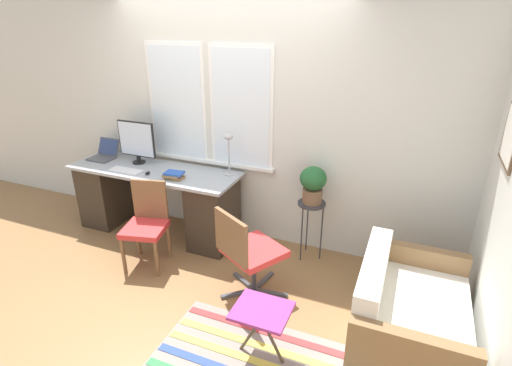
{
  "coord_description": "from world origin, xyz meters",
  "views": [
    {
      "loc": [
        1.84,
        -3.01,
        2.36
      ],
      "look_at": [
        0.53,
        0.15,
        0.88
      ],
      "focal_mm": 28.0,
      "sensor_mm": 36.0,
      "label": 1
    }
  ],
  "objects_px": {
    "monitor": "(137,141)",
    "mouse": "(148,173)",
    "book_stack": "(174,175)",
    "office_chair_swivel": "(248,251)",
    "keyboard": "(126,171)",
    "plant_stand": "(311,209)",
    "desk_chair_wooden": "(146,222)",
    "potted_plant": "(313,183)",
    "couch_loveseat": "(406,319)",
    "laptop": "(104,154)",
    "folding_stool": "(262,314)",
    "desk_lamp": "(229,145)"
  },
  "relations": [
    {
      "from": "monitor",
      "to": "mouse",
      "type": "distance_m",
      "value": 0.47
    },
    {
      "from": "desk_chair_wooden",
      "to": "potted_plant",
      "type": "height_order",
      "value": "potted_plant"
    },
    {
      "from": "laptop",
      "to": "office_chair_swivel",
      "type": "xyz_separation_m",
      "value": [
        2.15,
        -0.73,
        -0.36
      ]
    },
    {
      "from": "desk_lamp",
      "to": "book_stack",
      "type": "bearing_deg",
      "value": -146.51
    },
    {
      "from": "potted_plant",
      "to": "folding_stool",
      "type": "bearing_deg",
      "value": -88.66
    },
    {
      "from": "laptop",
      "to": "monitor",
      "type": "distance_m",
      "value": 0.52
    },
    {
      "from": "keyboard",
      "to": "plant_stand",
      "type": "relative_size",
      "value": 0.59
    },
    {
      "from": "office_chair_swivel",
      "to": "potted_plant",
      "type": "bearing_deg",
      "value": -83.04
    },
    {
      "from": "laptop",
      "to": "folding_stool",
      "type": "distance_m",
      "value": 2.89
    },
    {
      "from": "book_stack",
      "to": "office_chair_swivel",
      "type": "relative_size",
      "value": 0.25
    },
    {
      "from": "desk_lamp",
      "to": "folding_stool",
      "type": "relative_size",
      "value": 1.02
    },
    {
      "from": "couch_loveseat",
      "to": "keyboard",
      "type": "bearing_deg",
      "value": 78.8
    },
    {
      "from": "keyboard",
      "to": "plant_stand",
      "type": "xyz_separation_m",
      "value": [
        1.98,
        0.33,
        -0.23
      ]
    },
    {
      "from": "couch_loveseat",
      "to": "plant_stand",
      "type": "bearing_deg",
      "value": 47.08
    },
    {
      "from": "keyboard",
      "to": "desk_chair_wooden",
      "type": "bearing_deg",
      "value": -36.44
    },
    {
      "from": "monitor",
      "to": "mouse",
      "type": "xyz_separation_m",
      "value": [
        0.31,
        -0.26,
        -0.24
      ]
    },
    {
      "from": "keyboard",
      "to": "laptop",
      "type": "bearing_deg",
      "value": 153.99
    },
    {
      "from": "laptop",
      "to": "desk_lamp",
      "type": "relative_size",
      "value": 0.66
    },
    {
      "from": "laptop",
      "to": "monitor",
      "type": "bearing_deg",
      "value": 2.91
    },
    {
      "from": "monitor",
      "to": "mouse",
      "type": "height_order",
      "value": "monitor"
    },
    {
      "from": "laptop",
      "to": "book_stack",
      "type": "distance_m",
      "value": 1.13
    },
    {
      "from": "couch_loveseat",
      "to": "laptop",
      "type": "bearing_deg",
      "value": 76.45
    },
    {
      "from": "desk_lamp",
      "to": "desk_chair_wooden",
      "type": "xyz_separation_m",
      "value": [
        -0.57,
        -0.72,
        -0.65
      ]
    },
    {
      "from": "office_chair_swivel",
      "to": "plant_stand",
      "type": "height_order",
      "value": "office_chair_swivel"
    },
    {
      "from": "office_chair_swivel",
      "to": "desk_chair_wooden",
      "type": "bearing_deg",
      "value": 24.47
    },
    {
      "from": "keyboard",
      "to": "folding_stool",
      "type": "height_order",
      "value": "keyboard"
    },
    {
      "from": "couch_loveseat",
      "to": "potted_plant",
      "type": "xyz_separation_m",
      "value": [
        -0.99,
        0.92,
        0.57
      ]
    },
    {
      "from": "mouse",
      "to": "plant_stand",
      "type": "xyz_separation_m",
      "value": [
        1.7,
        0.31,
        -0.24
      ]
    },
    {
      "from": "desk_chair_wooden",
      "to": "potted_plant",
      "type": "distance_m",
      "value": 1.68
    },
    {
      "from": "monitor",
      "to": "book_stack",
      "type": "height_order",
      "value": "monitor"
    },
    {
      "from": "desk_chair_wooden",
      "to": "book_stack",
      "type": "bearing_deg",
      "value": 63.62
    },
    {
      "from": "keyboard",
      "to": "office_chair_swivel",
      "type": "xyz_separation_m",
      "value": [
        1.64,
        -0.48,
        -0.33
      ]
    },
    {
      "from": "desk_lamp",
      "to": "desk_chair_wooden",
      "type": "relative_size",
      "value": 0.53
    },
    {
      "from": "book_stack",
      "to": "folding_stool",
      "type": "bearing_deg",
      "value": -38.05
    },
    {
      "from": "laptop",
      "to": "desk_lamp",
      "type": "bearing_deg",
      "value": 3.54
    },
    {
      "from": "book_stack",
      "to": "plant_stand",
      "type": "xyz_separation_m",
      "value": [
        1.39,
        0.3,
        -0.26
      ]
    },
    {
      "from": "keyboard",
      "to": "office_chair_swivel",
      "type": "bearing_deg",
      "value": -16.19
    },
    {
      "from": "laptop",
      "to": "mouse",
      "type": "distance_m",
      "value": 0.82
    },
    {
      "from": "keyboard",
      "to": "couch_loveseat",
      "type": "relative_size",
      "value": 0.32
    },
    {
      "from": "plant_stand",
      "to": "couch_loveseat",
      "type": "bearing_deg",
      "value": -42.92
    },
    {
      "from": "monitor",
      "to": "office_chair_swivel",
      "type": "height_order",
      "value": "monitor"
    },
    {
      "from": "couch_loveseat",
      "to": "monitor",
      "type": "bearing_deg",
      "value": 73.96
    },
    {
      "from": "monitor",
      "to": "potted_plant",
      "type": "xyz_separation_m",
      "value": [
        2.01,
        0.06,
        -0.2
      ]
    },
    {
      "from": "plant_stand",
      "to": "book_stack",
      "type": "bearing_deg",
      "value": -167.79
    },
    {
      "from": "desk_chair_wooden",
      "to": "potted_plant",
      "type": "bearing_deg",
      "value": 11.45
    },
    {
      "from": "potted_plant",
      "to": "folding_stool",
      "type": "distance_m",
      "value": 1.48
    },
    {
      "from": "folding_stool",
      "to": "mouse",
      "type": "bearing_deg",
      "value": 147.69
    },
    {
      "from": "mouse",
      "to": "plant_stand",
      "type": "bearing_deg",
      "value": 10.41
    },
    {
      "from": "desk_lamp",
      "to": "keyboard",
      "type": "bearing_deg",
      "value": -161.9
    },
    {
      "from": "laptop",
      "to": "book_stack",
      "type": "height_order",
      "value": "laptop"
    }
  ]
}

